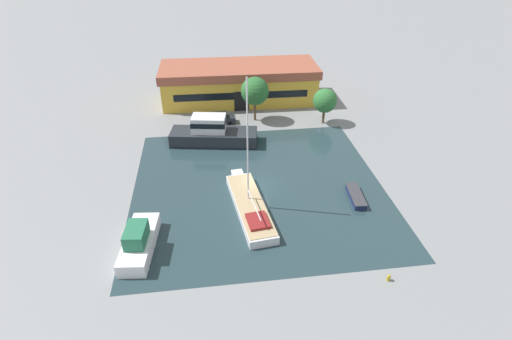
{
  "coord_description": "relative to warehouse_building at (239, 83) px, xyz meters",
  "views": [
    {
      "loc": [
        -5.31,
        -38.61,
        27.03
      ],
      "look_at": [
        0.0,
        2.18,
        1.0
      ],
      "focal_mm": 28.0,
      "sensor_mm": 36.0,
      "label": 1
    }
  ],
  "objects": [
    {
      "name": "motor_cruiser",
      "position": [
        -5.23,
        -15.45,
        -1.61
      ],
      "size": [
        12.63,
        5.81,
        4.1
      ],
      "rotation": [
        0.0,
        0.0,
        1.41
      ],
      "color": "#23282D",
      "rests_on": "water_canal"
    },
    {
      "name": "mooring_bollard",
      "position": [
        9.09,
        -42.99,
        -2.75
      ],
      "size": [
        0.33,
        0.33,
        0.65
      ],
      "color": "olive",
      "rests_on": "ground"
    },
    {
      "name": "parked_car",
      "position": [
        -3.92,
        -9.17,
        -2.25
      ],
      "size": [
        4.68,
        1.88,
        1.69
      ],
      "rotation": [
        0.0,
        0.0,
        4.74
      ],
      "color": "#1E2328",
      "rests_on": "ground"
    },
    {
      "name": "small_dinghy",
      "position": [
        10.31,
        -30.97,
        -2.73
      ],
      "size": [
        1.73,
        4.67,
        0.71
      ],
      "rotation": [
        0.0,
        0.0,
        6.2
      ],
      "color": "#19234C",
      "rests_on": "water_canal"
    },
    {
      "name": "quay_tree_by_water",
      "position": [
        11.99,
        -11.13,
        0.59
      ],
      "size": [
        3.64,
        3.64,
        5.52
      ],
      "color": "brown",
      "rests_on": "ground"
    },
    {
      "name": "sailboat_moored",
      "position": [
        -1.83,
        -31.46,
        -2.47
      ],
      "size": [
        4.42,
        13.31,
        14.75
      ],
      "rotation": [
        0.0,
        0.0,
        0.12
      ],
      "color": "silver",
      "rests_on": "water_canal"
    },
    {
      "name": "water_canal",
      "position": [
        -0.33,
        -27.18,
        -3.09
      ],
      "size": [
        29.27,
        29.04,
        0.01
      ],
      "primitive_type": "cube",
      "color": "#23383D",
      "rests_on": "ground"
    },
    {
      "name": "warehouse_building",
      "position": [
        0.0,
        0.0,
        0.0
      ],
      "size": [
        26.66,
        10.52,
        6.12
      ],
      "rotation": [
        0.0,
        0.0,
        -0.02
      ],
      "color": "gold",
      "rests_on": "ground"
    },
    {
      "name": "ground_plane",
      "position": [
        -0.33,
        -27.18,
        -3.09
      ],
      "size": [
        440.0,
        440.0,
        0.0
      ],
      "primitive_type": "plane",
      "color": "gray"
    },
    {
      "name": "cabin_boat",
      "position": [
        -13.01,
        -36.25,
        -2.03
      ],
      "size": [
        3.39,
        7.81,
        2.97
      ],
      "rotation": [
        0.0,
        0.0,
        -0.1
      ],
      "color": "white",
      "rests_on": "water_canal"
    },
    {
      "name": "quay_tree_near_building",
      "position": [
        1.63,
        -8.69,
        1.69
      ],
      "size": [
        4.28,
        4.28,
        6.94
      ],
      "color": "brown",
      "rests_on": "ground"
    }
  ]
}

